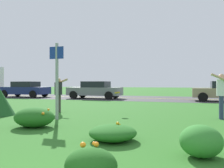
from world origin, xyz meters
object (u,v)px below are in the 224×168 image
person_thrower_dark_shirt (58,92)px  sign_post_near_path (57,73)px  person_catcher_white_shirt (221,92)px  frisbee_orange (117,93)px  car_gray_center_right (95,90)px  car_navy_rightmost (25,89)px

person_thrower_dark_shirt → sign_post_near_path: bearing=-60.9°
person_thrower_dark_shirt → person_catcher_white_shirt: person_catcher_white_shirt is taller
person_thrower_dark_shirt → frisbee_orange: 2.71m
car_gray_center_right → frisbee_orange: bearing=-62.7°
sign_post_near_path → car_navy_rightmost: 15.01m
sign_post_near_path → frisbee_orange: bearing=51.2°
person_thrower_dark_shirt → car_navy_rightmost: (-9.02, 9.26, -0.19)m
frisbee_orange → car_navy_rightmost: bearing=142.3°
sign_post_near_path → car_navy_rightmost: (-10.05, 11.12, -0.93)m
frisbee_orange → car_gray_center_right: car_gray_center_right is taller
sign_post_near_path → car_gray_center_right: sign_post_near_path is taller
person_catcher_white_shirt → car_gray_center_right: bearing=133.4°
person_thrower_dark_shirt → car_gray_center_right: bearing=102.0°
frisbee_orange → car_gray_center_right: 10.18m
frisbee_orange → car_gray_center_right: size_ratio=0.06×
car_gray_center_right → person_catcher_white_shirt: bearing=-46.6°
car_navy_rightmost → person_catcher_white_shirt: bearing=-30.3°
frisbee_orange → car_navy_rightmost: 14.80m
sign_post_near_path → person_catcher_white_shirt: sign_post_near_path is taller
car_navy_rightmost → car_gray_center_right: bearing=0.0°
person_catcher_white_shirt → car_navy_rightmost: (-15.74, 9.19, -0.26)m
car_navy_rightmost → frisbee_orange: bearing=-37.7°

